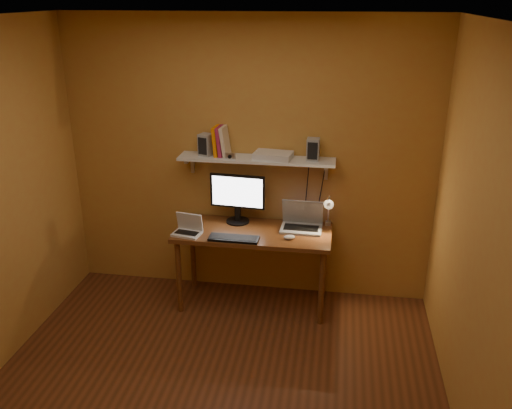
% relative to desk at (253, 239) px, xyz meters
% --- Properties ---
extents(room, '(3.44, 3.24, 2.64)m').
position_rel_desk_xyz_m(room, '(-0.10, -1.28, 0.64)').
color(room, '#602F18').
rests_on(room, ground).
extents(desk, '(1.40, 0.60, 0.75)m').
position_rel_desk_xyz_m(desk, '(0.00, 0.00, 0.00)').
color(desk, brown).
rests_on(desk, ground).
extents(wall_shelf, '(1.40, 0.25, 0.21)m').
position_rel_desk_xyz_m(wall_shelf, '(-0.00, 0.19, 0.69)').
color(wall_shelf, silver).
rests_on(wall_shelf, room).
extents(monitor, '(0.51, 0.23, 0.46)m').
position_rel_desk_xyz_m(monitor, '(-0.17, 0.17, 0.34)').
color(monitor, black).
rests_on(monitor, desk).
extents(laptop, '(0.37, 0.27, 0.27)m').
position_rel_desk_xyz_m(laptop, '(0.43, 0.12, 0.16)').
color(laptop, gray).
rests_on(laptop, desk).
extents(netbook, '(0.27, 0.22, 0.19)m').
position_rel_desk_xyz_m(netbook, '(-0.56, -0.15, 0.14)').
color(netbook, silver).
rests_on(netbook, desk).
extents(keyboard, '(0.44, 0.15, 0.02)m').
position_rel_desk_xyz_m(keyboard, '(-0.13, -0.21, 0.10)').
color(keyboard, black).
rests_on(keyboard, desk).
extents(mouse, '(0.11, 0.09, 0.04)m').
position_rel_desk_xyz_m(mouse, '(0.34, -0.13, 0.10)').
color(mouse, silver).
rests_on(mouse, desk).
extents(desk_lamp, '(0.09, 0.23, 0.38)m').
position_rel_desk_xyz_m(desk_lamp, '(0.66, 0.13, 0.29)').
color(desk_lamp, silver).
rests_on(desk_lamp, desk).
extents(speaker_left, '(0.14, 0.14, 0.20)m').
position_rel_desk_xyz_m(speaker_left, '(-0.46, 0.20, 0.81)').
color(speaker_left, gray).
rests_on(speaker_left, wall_shelf).
extents(speaker_right, '(0.11, 0.11, 0.19)m').
position_rel_desk_xyz_m(speaker_right, '(0.50, 0.20, 0.81)').
color(speaker_right, gray).
rests_on(speaker_right, wall_shelf).
extents(books, '(0.14, 0.18, 0.27)m').
position_rel_desk_xyz_m(books, '(-0.33, 0.22, 0.84)').
color(books, orange).
rests_on(books, wall_shelf).
extents(shelf_camera, '(0.09, 0.05, 0.05)m').
position_rel_desk_xyz_m(shelf_camera, '(-0.22, 0.12, 0.74)').
color(shelf_camera, silver).
rests_on(shelf_camera, wall_shelf).
extents(router, '(0.36, 0.26, 0.06)m').
position_rel_desk_xyz_m(router, '(0.15, 0.20, 0.74)').
color(router, silver).
rests_on(router, wall_shelf).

